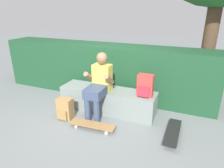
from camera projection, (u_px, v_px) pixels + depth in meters
ground_plane at (99, 120)px, 3.70m from camera, size 24.00×24.00×0.00m
bench_main at (108, 100)px, 3.98m from camera, size 1.91×0.51×0.45m
person_skater at (99, 83)px, 3.67m from camera, size 0.49×0.62×1.20m
skateboard_near_person at (93, 125)px, 3.41m from camera, size 0.81×0.25×0.09m
skateboard_beside_bench at (173, 132)px, 3.21m from camera, size 0.22×0.80×0.09m
backpack_on_bench at (145, 86)px, 3.56m from camera, size 0.28×0.23×0.40m
backpack_on_ground at (65, 109)px, 3.70m from camera, size 0.28×0.23×0.40m
hedge_row at (103, 70)px, 4.68m from camera, size 5.02×0.71×1.19m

